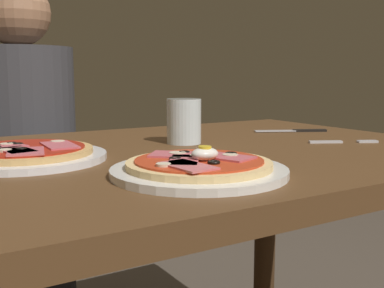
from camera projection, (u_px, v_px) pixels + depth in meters
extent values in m
cube|color=brown|center=(198.00, 158.00, 1.01)|extent=(1.10, 0.82, 0.04)
cylinder|color=#3C2715|center=(265.00, 238.00, 1.61)|extent=(0.07, 0.07, 0.71)
cylinder|color=white|center=(199.00, 171.00, 0.74)|extent=(0.27, 0.27, 0.01)
cylinder|color=#E5C17F|center=(199.00, 164.00, 0.74)|extent=(0.23, 0.23, 0.01)
cylinder|color=red|center=(199.00, 160.00, 0.74)|extent=(0.20, 0.20, 0.00)
torus|color=black|center=(184.00, 153.00, 0.79)|extent=(0.02, 0.02, 0.00)
torus|color=black|center=(175.00, 159.00, 0.73)|extent=(0.02, 0.02, 0.00)
torus|color=black|center=(231.00, 154.00, 0.78)|extent=(0.02, 0.02, 0.00)
torus|color=black|center=(214.00, 162.00, 0.70)|extent=(0.02, 0.02, 0.00)
cube|color=#C65B66|center=(177.00, 155.00, 0.77)|extent=(0.10, 0.10, 0.00)
cube|color=#D16B70|center=(188.00, 166.00, 0.68)|extent=(0.06, 0.09, 0.00)
cube|color=#C65B66|center=(184.00, 160.00, 0.72)|extent=(0.09, 0.10, 0.00)
cube|color=#C65B66|center=(226.00, 157.00, 0.75)|extent=(0.08, 0.10, 0.00)
cylinder|color=beige|center=(178.00, 153.00, 0.78)|extent=(0.03, 0.03, 0.00)
cylinder|color=beige|center=(163.00, 165.00, 0.68)|extent=(0.02, 0.02, 0.00)
cylinder|color=beige|center=(199.00, 156.00, 0.76)|extent=(0.03, 0.03, 0.00)
cylinder|color=beige|center=(230.00, 155.00, 0.76)|extent=(0.02, 0.02, 0.00)
ellipsoid|color=white|center=(205.00, 154.00, 0.73)|extent=(0.04, 0.03, 0.02)
cylinder|color=yellow|center=(205.00, 147.00, 0.72)|extent=(0.02, 0.02, 0.00)
cylinder|color=white|center=(25.00, 157.00, 0.86)|extent=(0.29, 0.29, 0.01)
cylinder|color=tan|center=(25.00, 151.00, 0.86)|extent=(0.24, 0.24, 0.01)
cylinder|color=#A82314|center=(25.00, 148.00, 0.86)|extent=(0.21, 0.21, 0.00)
torus|color=black|center=(18.00, 144.00, 0.88)|extent=(0.02, 0.02, 0.00)
torus|color=black|center=(22.00, 149.00, 0.82)|extent=(0.02, 0.02, 0.00)
torus|color=black|center=(12.00, 144.00, 0.89)|extent=(0.02, 0.02, 0.00)
cube|color=#C65B66|center=(26.00, 151.00, 0.80)|extent=(0.08, 0.09, 0.00)
cube|color=#C65B66|center=(16.00, 150.00, 0.81)|extent=(0.06, 0.09, 0.00)
cube|color=#C65B66|center=(60.00, 145.00, 0.87)|extent=(0.06, 0.10, 0.00)
cube|color=#C65B66|center=(0.00, 147.00, 0.84)|extent=(0.10, 0.07, 0.00)
cylinder|color=beige|center=(58.00, 142.00, 0.91)|extent=(0.03, 0.03, 0.00)
cylinder|color=beige|center=(7.00, 144.00, 0.88)|extent=(0.03, 0.03, 0.00)
cylinder|color=beige|center=(5.00, 150.00, 0.81)|extent=(0.02, 0.02, 0.00)
cylinder|color=silver|center=(184.00, 121.00, 1.07)|extent=(0.08, 0.08, 0.10)
cylinder|color=silver|center=(184.00, 134.00, 1.07)|extent=(0.07, 0.07, 0.04)
cube|color=silver|center=(326.00, 142.00, 1.08)|extent=(0.07, 0.05, 0.00)
cube|color=silver|center=(369.00, 142.00, 1.08)|extent=(0.04, 0.02, 0.00)
cube|color=silver|center=(368.00, 142.00, 1.09)|extent=(0.04, 0.02, 0.00)
cube|color=silver|center=(367.00, 141.00, 1.09)|extent=(0.04, 0.02, 0.00)
cube|color=silver|center=(366.00, 141.00, 1.09)|extent=(0.04, 0.02, 0.00)
cube|color=silver|center=(275.00, 131.00, 1.28)|extent=(0.11, 0.07, 0.00)
cube|color=black|center=(310.00, 130.00, 1.29)|extent=(0.09, 0.06, 0.01)
cylinder|color=black|center=(30.00, 284.00, 1.54)|extent=(0.29, 0.29, 0.46)
cylinder|color=#38383D|center=(22.00, 133.00, 1.47)|extent=(0.32, 0.32, 0.52)
sphere|color=#9E7051|center=(16.00, 13.00, 1.42)|extent=(0.20, 0.20, 0.20)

